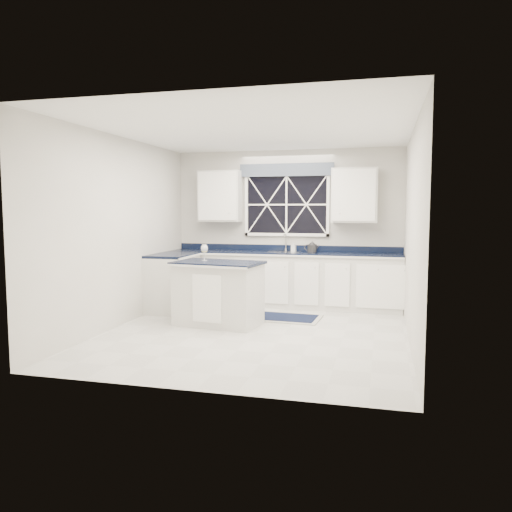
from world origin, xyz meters
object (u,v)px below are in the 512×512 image
(island, at_px, (218,293))
(wine_glass, at_px, (204,249))
(faucet, at_px, (286,242))
(dishwasher, at_px, (223,280))
(kettle, at_px, (312,247))
(soap_bottle, at_px, (294,247))

(island, bearing_deg, wine_glass, 165.14)
(faucet, distance_m, island, 2.01)
(dishwasher, bearing_deg, island, -74.04)
(dishwasher, height_order, island, island)
(kettle, bearing_deg, faucet, 172.26)
(faucet, height_order, wine_glass, faucet)
(wine_glass, bearing_deg, kettle, 49.00)
(wine_glass, bearing_deg, dishwasher, 98.09)
(kettle, height_order, soap_bottle, kettle)
(kettle, relative_size, wine_glass, 1.11)
(island, height_order, kettle, kettle)
(island, height_order, soap_bottle, soap_bottle)
(kettle, bearing_deg, dishwasher, -171.16)
(wine_glass, bearing_deg, faucet, 62.34)
(faucet, relative_size, soap_bottle, 1.83)
(faucet, height_order, kettle, faucet)
(island, relative_size, soap_bottle, 8.00)
(island, distance_m, wine_glass, 0.68)
(wine_glass, relative_size, soap_bottle, 1.45)
(dishwasher, relative_size, kettle, 3.08)
(dishwasher, distance_m, kettle, 1.70)
(wine_glass, xyz_separation_m, soap_bottle, (1.04, 1.65, -0.06))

